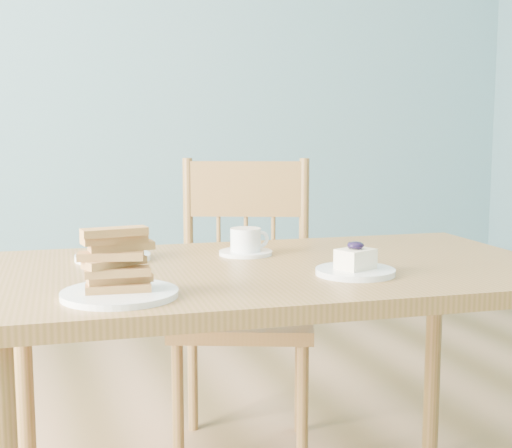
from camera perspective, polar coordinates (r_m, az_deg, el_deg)
name	(u,v)px	position (r m, az deg, el deg)	size (l,w,h in m)	color
dining_table	(277,295)	(1.64, 1.71, -5.67)	(1.32, 0.81, 0.68)	brown
dining_chair	(244,304)	(2.18, -0.98, -6.43)	(0.52, 0.51, 0.90)	brown
cheesecake_plate_near	(355,266)	(1.54, 7.95, -3.36)	(0.17, 0.17, 0.07)	white
cheesecake_plate_far	(113,252)	(1.73, -11.39, -2.20)	(0.18, 0.18, 0.08)	white
coffee_cup	(246,243)	(1.76, -0.80, -1.56)	(0.13, 0.13, 0.07)	white
biscotti_plate	(119,273)	(1.35, -10.90, -3.88)	(0.22, 0.22, 0.13)	white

